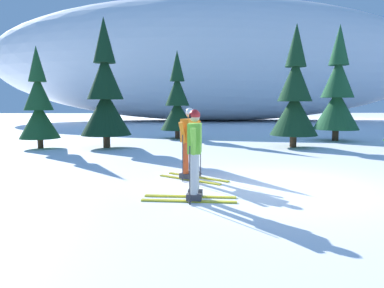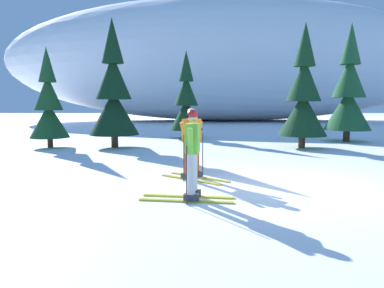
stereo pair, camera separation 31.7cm
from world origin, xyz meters
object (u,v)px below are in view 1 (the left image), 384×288
skier_lime_jacket (194,154)px  skier_orange_jacket (190,142)px  pine_tree_left (105,94)px  pine_tree_right (337,93)px  pine_tree_far_left (39,106)px  pine_tree_center_left (177,102)px  pine_tree_center_right (295,96)px

skier_lime_jacket → skier_orange_jacket: size_ratio=1.07×
pine_tree_left → pine_tree_right: 10.86m
pine_tree_far_left → pine_tree_center_left: 6.71m
pine_tree_far_left → skier_orange_jacket: bearing=-46.1°
pine_tree_far_left → pine_tree_center_right: size_ratio=0.81×
skier_orange_jacket → pine_tree_right: 11.27m
pine_tree_left → pine_tree_center_left: 4.69m
pine_tree_center_right → skier_lime_jacket: bearing=-120.3°
pine_tree_far_left → pine_tree_center_left: (5.59, 3.71, 0.17)m
skier_orange_jacket → pine_tree_left: pine_tree_left is taller
skier_orange_jacket → pine_tree_center_left: (-0.24, 9.77, 0.99)m
skier_lime_jacket → pine_tree_far_left: 9.88m
skier_orange_jacket → pine_tree_center_right: size_ratio=0.34×
skier_orange_jacket → skier_lime_jacket: bearing=-90.2°
skier_orange_jacket → pine_tree_center_right: 7.56m
pine_tree_far_left → pine_tree_center_right: pine_tree_center_right is taller
skier_lime_jacket → skier_orange_jacket: (0.01, 1.88, 0.02)m
pine_tree_far_left → pine_tree_center_right: (10.38, -0.14, 0.40)m
skier_lime_jacket → pine_tree_center_right: size_ratio=0.36×
pine_tree_center_right → pine_tree_right: size_ratio=0.91×
skier_lime_jacket → pine_tree_right: 12.72m
pine_tree_center_right → pine_tree_right: bearing=39.5°
pine_tree_left → pine_tree_center_left: bearing=51.2°
skier_lime_jacket → pine_tree_right: pine_tree_right is taller
pine_tree_center_left → skier_orange_jacket: bearing=-88.6°
pine_tree_center_left → skier_lime_jacket: bearing=-88.8°
skier_lime_jacket → pine_tree_left: pine_tree_left is taller
skier_lime_jacket → pine_tree_right: size_ratio=0.33×
pine_tree_far_left → pine_tree_left: (2.65, 0.06, 0.48)m
pine_tree_center_left → pine_tree_right: (7.70, -1.45, 0.44)m
pine_tree_center_left → pine_tree_right: bearing=-10.7°
skier_orange_jacket → pine_tree_right: pine_tree_right is taller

